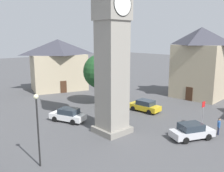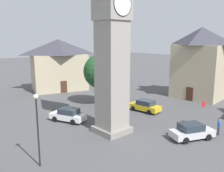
# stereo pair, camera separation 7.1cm
# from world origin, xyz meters

# --- Properties ---
(ground_plane) EXTENTS (200.00, 200.00, 0.00)m
(ground_plane) POSITION_xyz_m (0.00, 0.00, 0.00)
(ground_plane) COLOR #4C4C4F
(clock_tower) EXTENTS (3.74, 3.74, 19.66)m
(clock_tower) POSITION_xyz_m (0.00, 0.00, 11.48)
(clock_tower) COLOR gray
(clock_tower) RESTS_ON ground
(car_blue_kerb) EXTENTS (2.16, 4.30, 1.53)m
(car_blue_kerb) POSITION_xyz_m (7.88, 2.39, 0.76)
(car_blue_kerb) COLOR gold
(car_blue_kerb) RESTS_ON ground
(car_silver_kerb) EXTENTS (4.46, 3.20, 1.53)m
(car_silver_kerb) POSITION_xyz_m (4.50, -6.28, 0.76)
(car_silver_kerb) COLOR silver
(car_silver_kerb) RESTS_ON ground
(car_red_corner) EXTENTS (3.17, 4.46, 1.53)m
(car_red_corner) POSITION_xyz_m (-1.56, 5.79, 0.76)
(car_red_corner) COLOR white
(car_red_corner) RESTS_ON ground
(pedestrian) EXTENTS (0.47, 0.39, 1.69)m
(pedestrian) POSITION_xyz_m (7.36, -7.53, 1.01)
(pedestrian) COLOR #2D3351
(pedestrian) RESTS_ON ground
(tree) EXTENTS (4.79, 4.79, 7.22)m
(tree) POSITION_xyz_m (5.59, 8.66, 4.81)
(tree) COLOR brown
(tree) RESTS_ON ground
(building_corner_back) EXTENTS (6.89, 8.03, 11.02)m
(building_corner_back) POSITION_xyz_m (20.07, 1.74, 5.61)
(building_corner_back) COLOR tan
(building_corner_back) RESTS_ON ground
(building_hall_far) EXTENTS (11.17, 8.84, 9.16)m
(building_hall_far) POSITION_xyz_m (6.56, 21.81, 4.67)
(building_hall_far) COLOR tan
(building_hall_far) RESTS_ON ground
(lamp_post) EXTENTS (0.36, 0.36, 5.52)m
(lamp_post) POSITION_xyz_m (-8.44, -1.36, 3.65)
(lamp_post) COLOR black
(lamp_post) RESTS_ON ground
(road_sign) EXTENTS (0.60, 0.07, 2.80)m
(road_sign) POSITION_xyz_m (8.22, -5.38, 1.90)
(road_sign) COLOR gray
(road_sign) RESTS_ON ground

